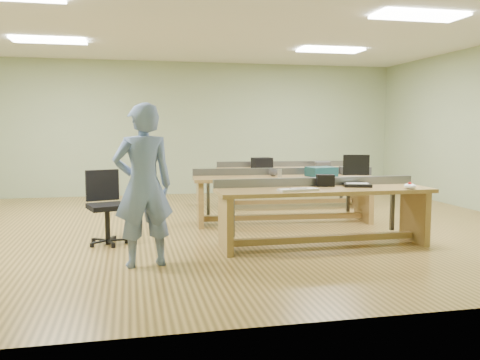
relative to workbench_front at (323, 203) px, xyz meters
The scene contains 21 objects.
floor 2.04m from the workbench_front, 127.48° to the left, with size 10.00×10.00×0.00m, color #A4803E.
ceiling 3.13m from the workbench_front, 127.48° to the left, with size 10.00×10.00×0.00m, color silver.
wall_back 5.76m from the workbench_front, 102.12° to the left, with size 10.00×0.04×3.00m, color #91A27B.
wall_front 2.88m from the workbench_front, 116.02° to the right, with size 10.00×0.04×3.00m, color #91A27B.
fluor_panels 3.11m from the workbench_front, 127.48° to the left, with size 6.20×3.50×0.03m.
workbench_front is the anchor object (origin of this frame).
workbench_mid 1.65m from the workbench_front, 90.94° to the left, with size 2.92×1.00×0.86m.
workbench_back 3.32m from the workbench_front, 79.61° to the left, with size 2.83×0.97×0.86m.
person 2.36m from the workbench_front, 167.95° to the right, with size 0.65×0.43×1.79m, color slate.
laptop_base 0.55m from the workbench_front, ahead, with size 0.35×0.29×0.04m, color black.
laptop_screen 0.75m from the workbench_front, 21.18° to the left, with size 0.35×0.02×0.27m, color black.
keyboard 0.50m from the workbench_front, 153.37° to the right, with size 0.50×0.17×0.03m, color beige.
trackball_mouse 1.11m from the workbench_front, 16.34° to the right, with size 0.14×0.17×0.07m, color white.
camera_bag 0.35m from the workbench_front, 62.42° to the left, with size 0.23×0.15×0.16m, color black.
task_chair 2.83m from the workbench_front, 165.41° to the left, with size 0.65×0.65×0.97m.
parts_bin_teal 1.63m from the workbench_front, 69.68° to the left, with size 0.43×0.32×0.15m, color #133A3F.
parts_bin_grey 2.12m from the workbench_front, 54.28° to the left, with size 0.46×0.29×0.13m, color #3B3B3D.
mug 1.75m from the workbench_front, 95.84° to the left, with size 0.13×0.13×0.11m, color #3B3B3D.
drinks_can 1.55m from the workbench_front, 94.82° to the left, with size 0.07×0.07×0.13m, color silver.
storage_box_back 3.24m from the workbench_front, 89.40° to the left, with size 0.36×0.26×0.21m, color black.
tray_back 3.37m from the workbench_front, 68.78° to the left, with size 0.29×0.21×0.12m, color #3B3B3D.
Camera 1 is at (-1.22, -7.63, 1.52)m, focal length 38.00 mm.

